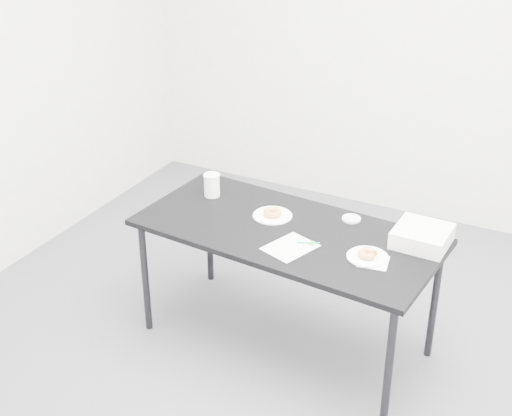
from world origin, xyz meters
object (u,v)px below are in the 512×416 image
at_px(pen, 308,243).
at_px(plate_near, 367,257).
at_px(scorecard, 290,247).
at_px(plate_far, 272,216).
at_px(donut_far, 273,212).
at_px(table, 287,239).
at_px(donut_near, 368,254).
at_px(coffee_cup, 212,185).
at_px(bakery_box, 422,236).

distance_m(pen, plate_near, 0.32).
distance_m(scorecard, plate_far, 0.35).
height_order(plate_far, donut_far, donut_far).
distance_m(table, donut_near, 0.49).
relative_size(donut_near, coffee_cup, 0.72).
height_order(plate_near, donut_near, donut_near).
distance_m(pen, donut_far, 0.35).
distance_m(plate_far, donut_far, 0.02).
bearing_deg(bakery_box, donut_near, -125.93).
bearing_deg(scorecard, plate_near, 31.18).
xyz_separation_m(plate_far, coffee_cup, (-0.42, 0.07, 0.06)).
height_order(table, scorecard, scorecard).
height_order(plate_far, coffee_cup, coffee_cup).
height_order(table, donut_far, donut_far).
xyz_separation_m(plate_near, bakery_box, (0.20, 0.26, 0.04)).
bearing_deg(plate_far, bakery_box, 5.18).
bearing_deg(donut_near, coffee_cup, 166.28).
xyz_separation_m(coffee_cup, bakery_box, (1.23, 0.00, -0.02)).
xyz_separation_m(donut_near, bakery_box, (0.20, 0.26, 0.02)).
height_order(scorecard, pen, pen).
height_order(plate_far, bakery_box, bakery_box).
bearing_deg(donut_far, table, -36.90).
relative_size(table, donut_near, 17.09).
bearing_deg(plate_far, pen, -32.76).
xyz_separation_m(pen, plate_far, (-0.29, 0.19, -0.00)).
relative_size(plate_near, bakery_box, 0.77).
height_order(donut_far, bakery_box, bakery_box).
distance_m(scorecard, donut_near, 0.39).
bearing_deg(scorecard, donut_near, 31.18).
relative_size(donut_far, coffee_cup, 0.75).
bearing_deg(pen, plate_near, -22.64).
xyz_separation_m(table, plate_near, (0.47, -0.08, 0.06)).
bearing_deg(table, scorecard, -55.52).
xyz_separation_m(pen, donut_near, (0.32, 0.01, 0.02)).
bearing_deg(donut_far, bakery_box, 5.18).
xyz_separation_m(table, bakery_box, (0.67, 0.18, 0.10)).
xyz_separation_m(plate_near, donut_near, (0.00, 0.00, 0.02)).
height_order(table, pen, pen).
relative_size(scorecard, plate_far, 1.15).
bearing_deg(bakery_box, plate_far, -173.00).
height_order(pen, donut_near, donut_near).
bearing_deg(coffee_cup, pen, -19.84).
distance_m(donut_near, plate_far, 0.64).
xyz_separation_m(donut_near, plate_far, (-0.61, 0.18, -0.02)).
xyz_separation_m(donut_near, donut_far, (-0.61, 0.18, -0.00)).
bearing_deg(donut_far, donut_near, -16.70).
height_order(plate_near, plate_far, plate_near).
height_order(scorecard, plate_near, plate_near).
bearing_deg(plate_near, coffee_cup, 166.28).
relative_size(pen, bakery_box, 0.43).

